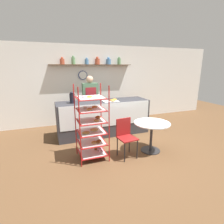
# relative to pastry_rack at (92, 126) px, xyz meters

# --- Properties ---
(ground_plane) EXTENTS (14.00, 14.00, 0.00)m
(ground_plane) POSITION_rel_pastry_rack_xyz_m (0.67, 0.17, -0.75)
(ground_plane) COLOR brown
(back_wall) EXTENTS (10.00, 0.30, 2.70)m
(back_wall) POSITION_rel_pastry_rack_xyz_m (0.67, 2.65, 0.62)
(back_wall) COLOR white
(back_wall) RESTS_ON ground_plane
(display_counter) EXTENTS (2.68, 0.76, 1.01)m
(display_counter) POSITION_rel_pastry_rack_xyz_m (0.67, 1.29, -0.24)
(display_counter) COLOR #333338
(display_counter) RESTS_ON ground_plane
(pastry_rack) EXTENTS (0.62, 0.58, 1.63)m
(pastry_rack) POSITION_rel_pastry_rack_xyz_m (0.00, 0.00, 0.00)
(pastry_rack) COLOR #A51919
(pastry_rack) RESTS_ON ground_plane
(person_worker) EXTENTS (0.48, 0.23, 1.71)m
(person_worker) POSITION_rel_pastry_rack_xyz_m (0.43, 1.91, 0.18)
(person_worker) COLOR #282833
(person_worker) RESTS_ON ground_plane
(cafe_table) EXTENTS (0.84, 0.84, 0.72)m
(cafe_table) POSITION_rel_pastry_rack_xyz_m (1.40, -0.16, -0.20)
(cafe_table) COLOR #262628
(cafe_table) RESTS_ON ground_plane
(cafe_chair) EXTENTS (0.42, 0.42, 0.87)m
(cafe_chair) POSITION_rel_pastry_rack_xyz_m (0.72, -0.16, -0.22)
(cafe_chair) COLOR black
(cafe_chair) RESTS_ON ground_plane
(coffee_carafe) EXTENTS (0.14, 0.14, 0.31)m
(coffee_carafe) POSITION_rel_pastry_rack_xyz_m (-0.21, 1.29, 0.42)
(coffee_carafe) COLOR black
(coffee_carafe) RESTS_ON display_counter
(donut_tray_counter) EXTENTS (0.44, 0.35, 0.05)m
(donut_tray_counter) POSITION_rel_pastry_rack_xyz_m (0.89, 1.18, 0.28)
(donut_tray_counter) COLOR silver
(donut_tray_counter) RESTS_ON display_counter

